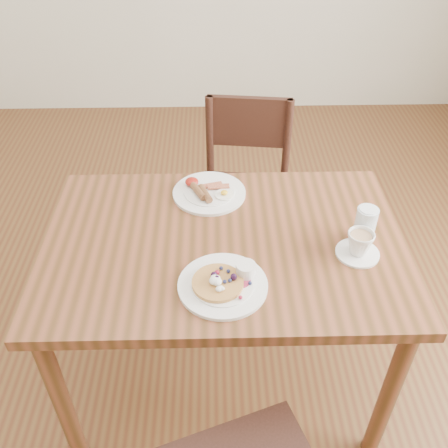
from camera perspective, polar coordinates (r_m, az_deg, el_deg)
name	(u,v)px	position (r m, az deg, el deg)	size (l,w,h in m)	color
ground	(224,372)	(2.22, 0.00, -16.53)	(5.00, 5.00, 0.00)	#592E19
dining_table	(224,262)	(1.72, 0.00, -4.34)	(1.20, 0.80, 0.75)	brown
chair_far	(245,187)	(2.34, 2.46, 4.24)	(0.47, 0.47, 0.88)	#361A13
pancake_plate	(224,283)	(1.50, 0.02, -6.71)	(0.27, 0.27, 0.06)	white
breakfast_plate	(208,192)	(1.85, -1.83, 3.68)	(0.27, 0.27, 0.04)	white
teacup_saucer	(359,245)	(1.64, 15.19, -2.32)	(0.14, 0.14, 0.09)	white
water_glass	(365,224)	(1.69, 15.83, -0.04)	(0.07, 0.07, 0.12)	silver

